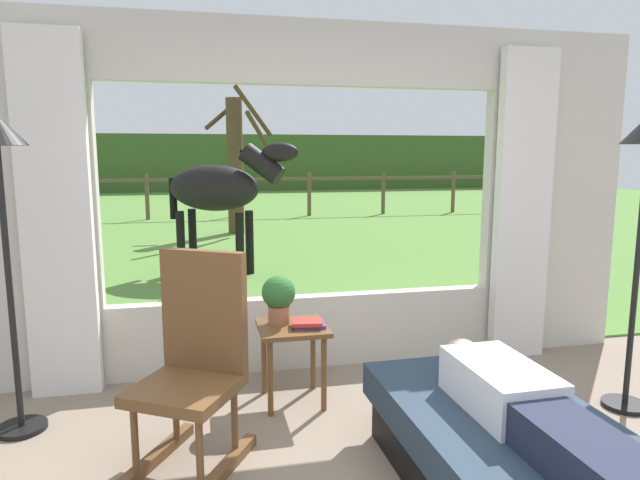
{
  "coord_description": "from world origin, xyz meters",
  "views": [
    {
      "loc": [
        -0.78,
        -1.76,
        1.62
      ],
      "look_at": [
        0.0,
        1.8,
        1.05
      ],
      "focal_mm": 31.16,
      "sensor_mm": 36.0,
      "label": 1
    }
  ],
  "objects_px": {
    "recliner_sofa": "(514,464)",
    "horse": "(220,189)",
    "side_table": "(293,339)",
    "pasture_tree": "(237,162)",
    "rocking_chair": "(195,362)",
    "book_stack": "(308,324)",
    "potted_plant": "(279,296)",
    "floor_lamp_left": "(0,177)",
    "reclining_person": "(524,406)"
  },
  "relations": [
    {
      "from": "side_table",
      "to": "book_stack",
      "type": "relative_size",
      "value": 2.28
    },
    {
      "from": "recliner_sofa",
      "to": "horse",
      "type": "xyz_separation_m",
      "value": [
        -1.09,
        5.24,
        0.94
      ]
    },
    {
      "from": "reclining_person",
      "to": "potted_plant",
      "type": "relative_size",
      "value": 4.48
    },
    {
      "from": "potted_plant",
      "to": "reclining_person",
      "type": "bearing_deg",
      "value": -58.29
    },
    {
      "from": "reclining_person",
      "to": "rocking_chair",
      "type": "distance_m",
      "value": 1.61
    },
    {
      "from": "recliner_sofa",
      "to": "horse",
      "type": "relative_size",
      "value": 0.98
    },
    {
      "from": "horse",
      "to": "pasture_tree",
      "type": "bearing_deg",
      "value": -159.29
    },
    {
      "from": "recliner_sofa",
      "to": "rocking_chair",
      "type": "height_order",
      "value": "rocking_chair"
    },
    {
      "from": "potted_plant",
      "to": "pasture_tree",
      "type": "distance_m",
      "value": 7.81
    },
    {
      "from": "reclining_person",
      "to": "floor_lamp_left",
      "type": "distance_m",
      "value": 2.94
    },
    {
      "from": "recliner_sofa",
      "to": "side_table",
      "type": "bearing_deg",
      "value": 120.33
    },
    {
      "from": "reclining_person",
      "to": "recliner_sofa",
      "type": "bearing_deg",
      "value": 89.0
    },
    {
      "from": "side_table",
      "to": "pasture_tree",
      "type": "distance_m",
      "value": 7.9
    },
    {
      "from": "horse",
      "to": "pasture_tree",
      "type": "relative_size",
      "value": 0.62
    },
    {
      "from": "recliner_sofa",
      "to": "book_stack",
      "type": "height_order",
      "value": "book_stack"
    },
    {
      "from": "horse",
      "to": "pasture_tree",
      "type": "distance_m",
      "value": 3.94
    },
    {
      "from": "floor_lamp_left",
      "to": "book_stack",
      "type": "bearing_deg",
      "value": -0.92
    },
    {
      "from": "potted_plant",
      "to": "horse",
      "type": "bearing_deg",
      "value": 93.17
    },
    {
      "from": "book_stack",
      "to": "floor_lamp_left",
      "type": "distance_m",
      "value": 1.97
    },
    {
      "from": "rocking_chair",
      "to": "pasture_tree",
      "type": "bearing_deg",
      "value": 115.0
    },
    {
      "from": "rocking_chair",
      "to": "side_table",
      "type": "distance_m",
      "value": 0.86
    },
    {
      "from": "pasture_tree",
      "to": "floor_lamp_left",
      "type": "bearing_deg",
      "value": -103.07
    },
    {
      "from": "pasture_tree",
      "to": "horse",
      "type": "bearing_deg",
      "value": -97.12
    },
    {
      "from": "potted_plant",
      "to": "pasture_tree",
      "type": "xyz_separation_m",
      "value": [
        0.27,
        7.77,
        0.75
      ]
    },
    {
      "from": "recliner_sofa",
      "to": "pasture_tree",
      "type": "xyz_separation_m",
      "value": [
        -0.61,
        9.14,
        1.23
      ]
    },
    {
      "from": "side_table",
      "to": "book_stack",
      "type": "height_order",
      "value": "book_stack"
    },
    {
      "from": "recliner_sofa",
      "to": "side_table",
      "type": "xyz_separation_m",
      "value": [
        -0.8,
        1.31,
        0.21
      ]
    },
    {
      "from": "reclining_person",
      "to": "horse",
      "type": "relative_size",
      "value": 0.82
    },
    {
      "from": "rocking_chair",
      "to": "horse",
      "type": "relative_size",
      "value": 0.64
    },
    {
      "from": "recliner_sofa",
      "to": "floor_lamp_left",
      "type": "bearing_deg",
      "value": 151.29
    },
    {
      "from": "recliner_sofa",
      "to": "floor_lamp_left",
      "type": "height_order",
      "value": "floor_lamp_left"
    },
    {
      "from": "rocking_chair",
      "to": "book_stack",
      "type": "bearing_deg",
      "value": 67.22
    },
    {
      "from": "horse",
      "to": "rocking_chair",
      "type": "bearing_deg",
      "value": 23.8
    },
    {
      "from": "floor_lamp_left",
      "to": "pasture_tree",
      "type": "relative_size",
      "value": 0.65
    },
    {
      "from": "recliner_sofa",
      "to": "book_stack",
      "type": "distance_m",
      "value": 1.47
    },
    {
      "from": "potted_plant",
      "to": "horse",
      "type": "distance_m",
      "value": 3.9
    },
    {
      "from": "horse",
      "to": "book_stack",
      "type": "bearing_deg",
      "value": 33.32
    },
    {
      "from": "potted_plant",
      "to": "floor_lamp_left",
      "type": "xyz_separation_m",
      "value": [
        -1.55,
        -0.1,
        0.79
      ]
    },
    {
      "from": "reclining_person",
      "to": "side_table",
      "type": "height_order",
      "value": "reclining_person"
    },
    {
      "from": "reclining_person",
      "to": "book_stack",
      "type": "relative_size",
      "value": 6.28
    },
    {
      "from": "floor_lamp_left",
      "to": "side_table",
      "type": "bearing_deg",
      "value": 1.27
    },
    {
      "from": "book_stack",
      "to": "side_table",
      "type": "bearing_deg",
      "value": 144.46
    },
    {
      "from": "book_stack",
      "to": "horse",
      "type": "relative_size",
      "value": 0.13
    },
    {
      "from": "recliner_sofa",
      "to": "rocking_chair",
      "type": "relative_size",
      "value": 1.53
    },
    {
      "from": "potted_plant",
      "to": "pasture_tree",
      "type": "bearing_deg",
      "value": 87.99
    },
    {
      "from": "rocking_chair",
      "to": "floor_lamp_left",
      "type": "height_order",
      "value": "floor_lamp_left"
    },
    {
      "from": "book_stack",
      "to": "potted_plant",
      "type": "bearing_deg",
      "value": 143.83
    },
    {
      "from": "rocking_chair",
      "to": "book_stack",
      "type": "height_order",
      "value": "rocking_chair"
    },
    {
      "from": "horse",
      "to": "side_table",
      "type": "bearing_deg",
      "value": 32.11
    },
    {
      "from": "potted_plant",
      "to": "book_stack",
      "type": "xyz_separation_m",
      "value": [
        0.17,
        -0.12,
        -0.16
      ]
    }
  ]
}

